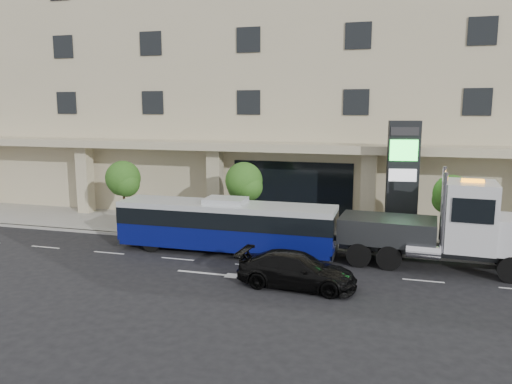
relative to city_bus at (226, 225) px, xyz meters
The scene contains 11 objects.
ground 2.55m from the city_bus, 10.28° to the right, with size 120.00×120.00×0.00m, color black.
sidewalk 5.25m from the city_bus, 66.46° to the left, with size 120.00×6.00×0.15m, color gray.
curb 2.97m from the city_bus, 38.98° to the left, with size 120.00×0.30×0.15m, color gray.
convention_center 17.39m from the city_bus, 82.36° to the left, with size 60.00×17.60×20.00m.
tree_left 8.73m from the city_bus, 157.94° to the left, with size 2.27×2.20×4.22m.
tree_mid 3.67m from the city_bus, 89.22° to the left, with size 2.28×2.20×4.38m.
tree_right 12.08m from the city_bus, 15.61° to the left, with size 2.10×2.00×4.04m.
city_bus is the anchor object (origin of this frame).
tow_truck 11.13m from the city_bus, ahead, with size 10.62×3.18×4.82m.
black_sedan 6.28m from the city_bus, 41.47° to the right, with size 2.10×5.18×1.50m, color black.
signage_pylon 10.07m from the city_bus, 24.31° to the left, with size 1.77×0.88×6.82m.
Camera 1 is at (6.59, -24.12, 7.70)m, focal length 35.00 mm.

